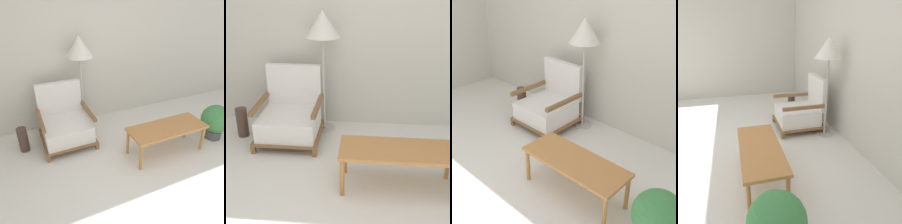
{
  "view_description": "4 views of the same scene",
  "coord_description": "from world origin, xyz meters",
  "views": [
    {
      "loc": [
        -1.19,
        -1.05,
        2.07
      ],
      "look_at": [
        -0.04,
        1.49,
        0.55
      ],
      "focal_mm": 35.0,
      "sensor_mm": 36.0,
      "label": 1
    },
    {
      "loc": [
        0.25,
        -1.57,
        1.94
      ],
      "look_at": [
        -0.04,
        1.49,
        0.55
      ],
      "focal_mm": 50.0,
      "sensor_mm": 36.0,
      "label": 2
    },
    {
      "loc": [
        2.24,
        -0.94,
        2.3
      ],
      "look_at": [
        -0.04,
        1.49,
        0.55
      ],
      "focal_mm": 50.0,
      "sensor_mm": 36.0,
      "label": 3
    },
    {
      "loc": [
        2.68,
        0.76,
        1.65
      ],
      "look_at": [
        -0.04,
        1.49,
        0.55
      ],
      "focal_mm": 35.0,
      "sensor_mm": 36.0,
      "label": 4
    }
  ],
  "objects": [
    {
      "name": "floor_lamp",
      "position": [
        -0.29,
        2.14,
        1.32
      ],
      "size": [
        0.42,
        0.42,
        1.54
      ],
      "color": "#B7B2A8",
      "rests_on": "ground_plane"
    },
    {
      "name": "wall_back",
      "position": [
        0.0,
        2.43,
        1.35
      ],
      "size": [
        8.0,
        0.06,
        2.7
      ],
      "color": "beige",
      "rests_on": "ground_plane"
    },
    {
      "name": "armchair",
      "position": [
        -0.67,
        1.85,
        0.3
      ],
      "size": [
        0.77,
        0.76,
        0.88
      ],
      "color": "brown",
      "rests_on": "ground_plane"
    },
    {
      "name": "potted_plant",
      "position": [
        1.52,
        0.98,
        0.31
      ],
      "size": [
        0.45,
        0.45,
        0.56
      ],
      "color": "#4C4C51",
      "rests_on": "ground_plane"
    },
    {
      "name": "vase",
      "position": [
        -1.31,
        1.86,
        0.19
      ],
      "size": [
        0.14,
        0.14,
        0.38
      ],
      "primitive_type": "cylinder",
      "color": "#473328",
      "rests_on": "ground_plane"
    },
    {
      "name": "coffee_table",
      "position": [
        0.58,
        0.99,
        0.38
      ],
      "size": [
        1.12,
        0.45,
        0.43
      ],
      "color": "#B2753D",
      "rests_on": "ground_plane"
    },
    {
      "name": "ground_plane",
      "position": [
        0.0,
        0.0,
        0.0
      ],
      "size": [
        14.0,
        14.0,
        0.0
      ],
      "primitive_type": "plane",
      "color": "silver"
    }
  ]
}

